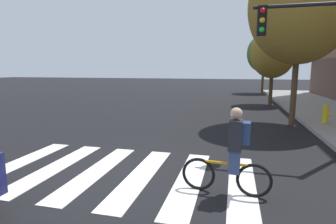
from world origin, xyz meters
The scene contains 8 objects.
ground_plane centered at (0.00, 0.00, 0.00)m, with size 120.00×120.00×0.00m, color black.
crosswalk_stripes centered at (0.05, 0.00, 0.01)m, with size 6.06×3.46×0.01m.
cyclist centered at (2.60, -0.45, 0.84)m, with size 1.71×0.38×1.69m.
traffic_light_near centered at (4.55, 2.37, 2.86)m, with size 2.47×0.28×4.20m.
fire_hydrant centered at (6.30, 6.80, 0.53)m, with size 0.33×0.22×0.78m.
street_tree_near centered at (5.02, 6.80, 4.90)m, with size 4.07×4.07×7.25m.
street_tree_mid centered at (4.94, 13.54, 3.38)m, with size 2.82×2.82×5.02m.
street_tree_far centered at (5.25, 22.52, 3.88)m, with size 3.23×3.23×5.75m.
Camera 1 is at (2.58, -5.44, 2.39)m, focal length 28.63 mm.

